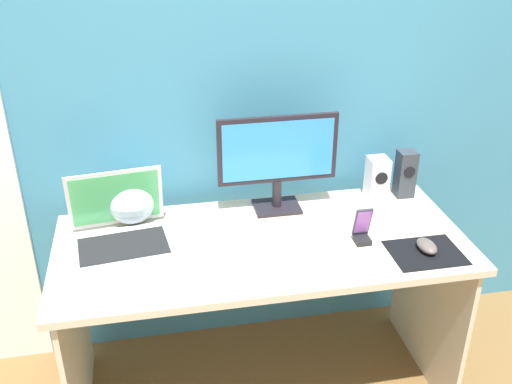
{
  "coord_description": "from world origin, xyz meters",
  "views": [
    {
      "loc": [
        -0.36,
        -1.78,
        1.86
      ],
      "look_at": [
        -0.02,
        -0.02,
        0.92
      ],
      "focal_mm": 41.69,
      "sensor_mm": 36.0,
      "label": 1
    }
  ],
  "objects_px": {
    "speaker_near_monitor": "(377,178)",
    "keyboard_external": "(296,266)",
    "mouse": "(427,246)",
    "laptop": "(121,230)",
    "speaker_right": "(405,174)",
    "fishbowl": "(131,200)",
    "phone_in_dock": "(362,230)",
    "monitor": "(278,158)"
  },
  "relations": [
    {
      "from": "speaker_near_monitor",
      "to": "keyboard_external",
      "type": "relative_size",
      "value": 0.45
    },
    {
      "from": "mouse",
      "to": "laptop",
      "type": "bearing_deg",
      "value": 162.87
    },
    {
      "from": "keyboard_external",
      "to": "speaker_right",
      "type": "bearing_deg",
      "value": 40.38
    },
    {
      "from": "fishbowl",
      "to": "phone_in_dock",
      "type": "xyz_separation_m",
      "value": [
        0.81,
        -0.31,
        -0.04
      ]
    },
    {
      "from": "speaker_right",
      "to": "keyboard_external",
      "type": "distance_m",
      "value": 0.71
    },
    {
      "from": "speaker_near_monitor",
      "to": "fishbowl",
      "type": "relative_size",
      "value": 0.94
    },
    {
      "from": "speaker_near_monitor",
      "to": "fishbowl",
      "type": "bearing_deg",
      "value": -179.95
    },
    {
      "from": "fishbowl",
      "to": "mouse",
      "type": "bearing_deg",
      "value": -22.18
    },
    {
      "from": "monitor",
      "to": "mouse",
      "type": "xyz_separation_m",
      "value": [
        0.45,
        -0.4,
        -0.2
      ]
    },
    {
      "from": "fishbowl",
      "to": "phone_in_dock",
      "type": "distance_m",
      "value": 0.87
    },
    {
      "from": "monitor",
      "to": "laptop",
      "type": "distance_m",
      "value": 0.64
    },
    {
      "from": "laptop",
      "to": "phone_in_dock",
      "type": "bearing_deg",
      "value": -10.85
    },
    {
      "from": "monitor",
      "to": "keyboard_external",
      "type": "xyz_separation_m",
      "value": [
        -0.03,
        -0.41,
        -0.22
      ]
    },
    {
      "from": "speaker_near_monitor",
      "to": "fishbowl",
      "type": "xyz_separation_m",
      "value": [
        -0.98,
        -0.0,
        0.0
      ]
    },
    {
      "from": "speaker_right",
      "to": "mouse",
      "type": "relative_size",
      "value": 1.97
    },
    {
      "from": "mouse",
      "to": "phone_in_dock",
      "type": "height_order",
      "value": "phone_in_dock"
    },
    {
      "from": "monitor",
      "to": "fishbowl",
      "type": "distance_m",
      "value": 0.58
    },
    {
      "from": "laptop",
      "to": "fishbowl",
      "type": "xyz_separation_m",
      "value": [
        0.04,
        0.15,
        0.04
      ]
    },
    {
      "from": "monitor",
      "to": "fishbowl",
      "type": "relative_size",
      "value": 2.47
    },
    {
      "from": "mouse",
      "to": "keyboard_external",
      "type": "bearing_deg",
      "value": 178.28
    },
    {
      "from": "laptop",
      "to": "speaker_near_monitor",
      "type": "bearing_deg",
      "value": 8.22
    },
    {
      "from": "laptop",
      "to": "monitor",
      "type": "bearing_deg",
      "value": 12.78
    },
    {
      "from": "monitor",
      "to": "keyboard_external",
      "type": "relative_size",
      "value": 1.17
    },
    {
      "from": "speaker_near_monitor",
      "to": "phone_in_dock",
      "type": "bearing_deg",
      "value": -118.95
    },
    {
      "from": "mouse",
      "to": "fishbowl",
      "type": "bearing_deg",
      "value": 154.88
    },
    {
      "from": "speaker_near_monitor",
      "to": "keyboard_external",
      "type": "xyz_separation_m",
      "value": [
        -0.44,
        -0.42,
        -0.08
      ]
    },
    {
      "from": "phone_in_dock",
      "to": "monitor",
      "type": "bearing_deg",
      "value": 129.34
    },
    {
      "from": "phone_in_dock",
      "to": "laptop",
      "type": "bearing_deg",
      "value": 169.15
    },
    {
      "from": "speaker_right",
      "to": "mouse",
      "type": "xyz_separation_m",
      "value": [
        -0.09,
        -0.41,
        -0.08
      ]
    },
    {
      "from": "keyboard_external",
      "to": "phone_in_dock",
      "type": "distance_m",
      "value": 0.3
    },
    {
      "from": "laptop",
      "to": "fishbowl",
      "type": "relative_size",
      "value": 1.99
    },
    {
      "from": "monitor",
      "to": "speaker_right",
      "type": "bearing_deg",
      "value": 1.13
    },
    {
      "from": "monitor",
      "to": "keyboard_external",
      "type": "bearing_deg",
      "value": -93.57
    },
    {
      "from": "mouse",
      "to": "speaker_right",
      "type": "bearing_deg",
      "value": 74.8
    },
    {
      "from": "monitor",
      "to": "laptop",
      "type": "height_order",
      "value": "monitor"
    },
    {
      "from": "keyboard_external",
      "to": "mouse",
      "type": "xyz_separation_m",
      "value": [
        0.47,
        0.01,
        0.02
      ]
    },
    {
      "from": "monitor",
      "to": "phone_in_dock",
      "type": "height_order",
      "value": "monitor"
    },
    {
      "from": "keyboard_external",
      "to": "mouse",
      "type": "height_order",
      "value": "mouse"
    },
    {
      "from": "laptop",
      "to": "fishbowl",
      "type": "height_order",
      "value": "laptop"
    },
    {
      "from": "speaker_right",
      "to": "laptop",
      "type": "height_order",
      "value": "laptop"
    },
    {
      "from": "fishbowl",
      "to": "keyboard_external",
      "type": "xyz_separation_m",
      "value": [
        0.54,
        -0.42,
        -0.08
      ]
    },
    {
      "from": "laptop",
      "to": "phone_in_dock",
      "type": "xyz_separation_m",
      "value": [
        0.85,
        -0.16,
        -0.0
      ]
    }
  ]
}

